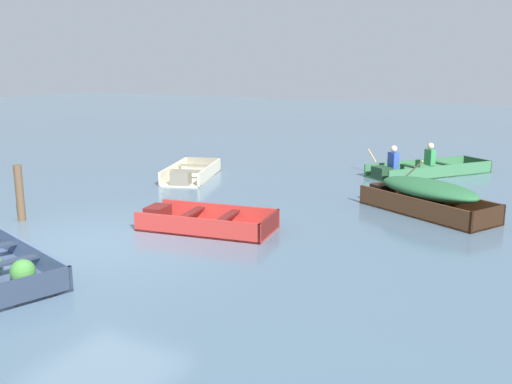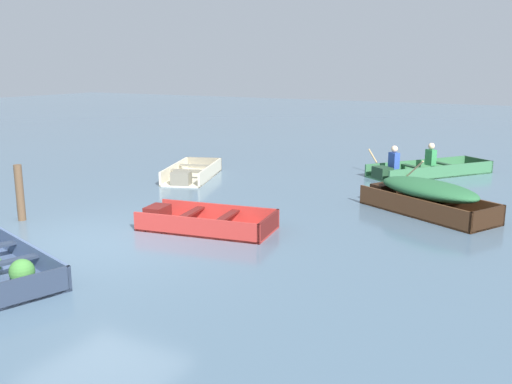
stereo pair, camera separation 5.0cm
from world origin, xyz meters
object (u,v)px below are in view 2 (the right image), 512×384
object	(u,v)px
skiff_cream_far_moored	(191,174)
mooring_post	(20,193)
skiff_red_near_moored	(201,222)
rowboat_green_with_crew	(424,169)
skiff_dark_varnish_mid_moored	(426,194)

from	to	relation	value
skiff_cream_far_moored	mooring_post	size ratio (longest dim) A/B	2.41
skiff_cream_far_moored	skiff_red_near_moored	bearing A→B (deg)	-52.16
skiff_cream_far_moored	rowboat_green_with_crew	bearing A→B (deg)	33.29
skiff_cream_far_moored	rowboat_green_with_crew	size ratio (longest dim) A/B	0.76
skiff_red_near_moored	rowboat_green_with_crew	xyz separation A→B (m)	(2.45, 7.43, 0.05)
skiff_dark_varnish_mid_moored	rowboat_green_with_crew	size ratio (longest dim) A/B	0.85
skiff_red_near_moored	mooring_post	distance (m)	3.74
rowboat_green_with_crew	mooring_post	world-z (taller)	mooring_post
skiff_dark_varnish_mid_moored	mooring_post	world-z (taller)	mooring_post
skiff_dark_varnish_mid_moored	rowboat_green_with_crew	world-z (taller)	rowboat_green_with_crew
skiff_dark_varnish_mid_moored	skiff_cream_far_moored	bearing A→B (deg)	174.74
skiff_cream_far_moored	rowboat_green_with_crew	xyz separation A→B (m)	(5.44, 3.57, 0.04)
rowboat_green_with_crew	mooring_post	xyz separation A→B (m)	(-5.94, -8.70, 0.39)
skiff_cream_far_moored	skiff_dark_varnish_mid_moored	bearing A→B (deg)	-5.26
skiff_red_near_moored	mooring_post	size ratio (longest dim) A/B	2.35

